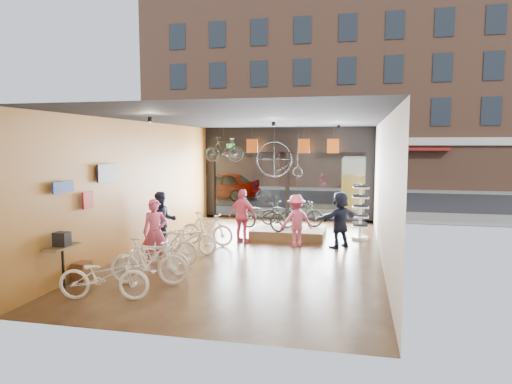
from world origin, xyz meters
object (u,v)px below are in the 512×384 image
(display_bike_mid, at_px, (301,214))
(floor_bike_4, at_px, (190,237))
(floor_bike_1, at_px, (149,261))
(customer_5, at_px, (340,220))
(floor_bike_0, at_px, (104,276))
(penny_farthing, at_px, (282,160))
(display_bike_left, at_px, (263,215))
(sunglasses_rack, at_px, (360,212))
(street_car, at_px, (219,185))
(customer_1, at_px, (162,221))
(display_bike_right, at_px, (283,212))
(customer_3, at_px, (296,221))
(display_platform, at_px, (289,232))
(floor_bike_3, at_px, (169,245))
(floor_bike_5, at_px, (207,229))
(hung_bike, at_px, (224,149))
(customer_2, at_px, (243,216))
(customer_0, at_px, (155,232))
(box_truck, at_px, (363,182))
(floor_bike_2, at_px, (157,257))

(display_bike_mid, bearing_deg, floor_bike_4, 113.13)
(floor_bike_1, distance_m, display_bike_mid, 6.59)
(floor_bike_4, xyz_separation_m, customer_5, (4.17, 1.68, 0.39))
(floor_bike_0, distance_m, penny_farthing, 9.63)
(display_bike_left, xyz_separation_m, sunglasses_rack, (3.13, 0.62, 0.12))
(display_bike_left, bearing_deg, floor_bike_4, 172.69)
(street_car, xyz_separation_m, floor_bike_4, (3.02, -12.52, -0.33))
(customer_1, relative_size, penny_farthing, 1.00)
(display_bike_right, distance_m, customer_3, 2.30)
(street_car, height_order, display_platform, street_car)
(floor_bike_3, height_order, floor_bike_5, floor_bike_3)
(display_platform, height_order, hung_bike, hung_bike)
(display_platform, height_order, penny_farthing, penny_farthing)
(floor_bike_4, bearing_deg, customer_2, -19.78)
(hung_bike, bearing_deg, display_bike_mid, -113.24)
(floor_bike_5, distance_m, customer_2, 1.23)
(floor_bike_0, xyz_separation_m, sunglasses_rack, (5.06, 7.11, 0.43))
(customer_1, height_order, customer_3, customer_1)
(customer_2, bearing_deg, customer_0, 80.93)
(box_truck, xyz_separation_m, customer_0, (-5.37, -12.89, -0.36))
(display_bike_left, bearing_deg, penny_farthing, 23.74)
(floor_bike_2, bearing_deg, customer_3, -36.27)
(floor_bike_0, xyz_separation_m, display_bike_right, (2.37, 7.75, 0.24))
(floor_bike_4, bearing_deg, floor_bike_1, -163.87)
(display_bike_mid, relative_size, customer_5, 0.92)
(customer_5, bearing_deg, customer_0, -11.73)
(display_bike_right, bearing_deg, floor_bike_4, 122.75)
(customer_3, xyz_separation_m, hung_bike, (-3.24, 3.23, 2.13))
(floor_bike_5, distance_m, sunglasses_rack, 5.04)
(floor_bike_0, distance_m, floor_bike_4, 4.10)
(street_car, relative_size, display_platform, 1.94)
(display_bike_mid, bearing_deg, penny_farthing, 2.58)
(street_car, xyz_separation_m, customer_1, (2.09, -12.33, 0.08))
(display_bike_right, xyz_separation_m, sunglasses_rack, (2.68, -0.64, 0.20))
(street_car, bearing_deg, customer_2, 21.02)
(floor_bike_4, bearing_deg, display_bike_right, -16.78)
(floor_bike_0, distance_m, floor_bike_5, 5.19)
(floor_bike_0, bearing_deg, box_truck, -29.26)
(penny_farthing, bearing_deg, display_bike_mid, -63.71)
(customer_0, xyz_separation_m, customer_5, (4.60, 3.05, -0.00))
(street_car, height_order, display_bike_left, street_car)
(customer_0, bearing_deg, floor_bike_1, -94.87)
(customer_2, relative_size, penny_farthing, 0.99)
(display_bike_left, xyz_separation_m, penny_farthing, (0.16, 2.69, 1.71))
(floor_bike_2, xyz_separation_m, display_bike_right, (2.09, 5.88, 0.28))
(street_car, bearing_deg, floor_bike_4, 13.56)
(customer_2, height_order, customer_5, customer_2)
(customer_1, bearing_deg, street_car, 72.78)
(box_truck, xyz_separation_m, floor_bike_0, (-5.22, -15.62, -0.73))
(floor_bike_1, bearing_deg, customer_5, -48.32)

